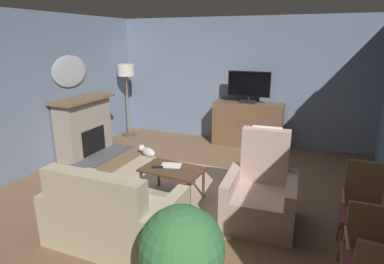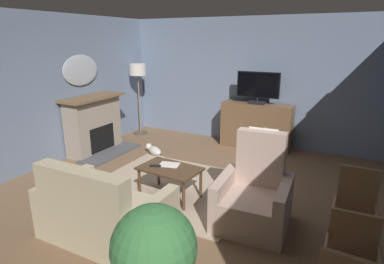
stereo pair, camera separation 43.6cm
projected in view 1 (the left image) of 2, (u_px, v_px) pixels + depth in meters
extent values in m
cube|color=brown|center=(187.00, 195.00, 5.00)|extent=(6.39, 6.53, 0.04)
cube|color=slate|center=(239.00, 81.00, 7.27)|extent=(6.39, 0.10, 2.79)
cube|color=slate|center=(34.00, 93.00, 5.67)|extent=(0.10, 6.53, 2.79)
cube|color=tan|center=(173.00, 187.00, 5.21)|extent=(2.51, 2.10, 0.01)
cube|color=#4C4C51|center=(103.00, 156.00, 6.54)|extent=(0.50, 1.41, 0.04)
cube|color=gray|center=(84.00, 128.00, 6.53)|extent=(0.43, 1.21, 1.14)
cube|color=black|center=(92.00, 141.00, 6.54)|extent=(0.10, 0.68, 0.52)
cube|color=brown|center=(83.00, 99.00, 6.35)|extent=(0.55, 1.37, 0.05)
ellipsoid|color=#B2B7BF|center=(70.00, 71.00, 6.29)|extent=(0.06, 0.93, 0.62)
cube|color=#4A3523|center=(246.00, 144.00, 7.23)|extent=(1.45, 0.40, 0.06)
cube|color=brown|center=(247.00, 124.00, 7.10)|extent=(1.51, 0.46, 0.99)
sphere|color=tan|center=(233.00, 124.00, 6.97)|extent=(0.03, 0.03, 0.03)
sphere|color=tan|center=(258.00, 126.00, 6.77)|extent=(0.03, 0.03, 0.03)
cube|color=black|center=(248.00, 101.00, 6.91)|extent=(0.33, 0.20, 0.06)
cylinder|color=black|center=(248.00, 98.00, 6.89)|extent=(0.04, 0.04, 0.08)
cube|color=black|center=(249.00, 84.00, 6.80)|extent=(0.91, 0.05, 0.54)
cube|color=black|center=(249.00, 84.00, 6.78)|extent=(0.87, 0.01, 0.50)
cube|color=#4C331E|center=(172.00, 169.00, 4.73)|extent=(0.95, 0.64, 0.03)
cylinder|color=#4C331E|center=(203.00, 183.00, 4.83)|extent=(0.04, 0.04, 0.45)
cylinder|color=#4C331E|center=(159.00, 174.00, 5.18)|extent=(0.04, 0.04, 0.45)
cylinder|color=#4C331E|center=(189.00, 197.00, 4.43)|extent=(0.04, 0.04, 0.45)
cylinder|color=#4C331E|center=(142.00, 185.00, 4.78)|extent=(0.04, 0.04, 0.45)
cube|color=black|center=(157.00, 167.00, 4.75)|extent=(0.18, 0.11, 0.02)
cube|color=silver|center=(171.00, 165.00, 4.84)|extent=(0.34, 0.29, 0.01)
cube|color=tan|center=(117.00, 224.00, 3.81)|extent=(1.21, 0.91, 0.42)
cube|color=tan|center=(94.00, 200.00, 3.35)|extent=(1.21, 0.20, 0.58)
cube|color=tan|center=(71.00, 205.00, 4.02)|extent=(0.15, 0.91, 0.64)
cube|color=tan|center=(168.00, 228.00, 3.53)|extent=(0.15, 0.91, 0.64)
cube|color=slate|center=(93.00, 201.00, 3.67)|extent=(0.38, 0.18, 0.36)
cube|color=#BC9E8E|center=(259.00, 207.00, 4.16)|extent=(0.68, 0.92, 0.43)
cube|color=#BC9E8E|center=(265.00, 156.00, 4.31)|extent=(0.64, 0.22, 0.75)
cube|color=#BC9E8E|center=(290.00, 205.00, 4.02)|extent=(0.18, 0.89, 0.63)
cube|color=#BC9E8E|center=(231.00, 196.00, 4.25)|extent=(0.18, 0.89, 0.63)
cube|color=white|center=(267.00, 135.00, 4.30)|extent=(0.39, 0.04, 0.24)
cube|color=olive|center=(370.00, 228.00, 2.89)|extent=(0.39, 0.05, 0.47)
cylinder|color=olive|center=(347.00, 238.00, 2.77)|extent=(0.04, 0.38, 0.03)
cube|color=brown|center=(361.00, 219.00, 3.46)|extent=(0.43, 0.46, 0.08)
cube|color=olive|center=(363.00, 186.00, 3.56)|extent=(0.39, 0.05, 0.59)
cylinder|color=olive|center=(340.00, 245.00, 3.43)|extent=(0.04, 0.04, 0.41)
cylinder|color=olive|center=(378.00, 253.00, 3.29)|extent=(0.04, 0.04, 0.41)
cylinder|color=olive|center=(339.00, 226.00, 3.77)|extent=(0.04, 0.04, 0.41)
cylinder|color=olive|center=(374.00, 233.00, 3.63)|extent=(0.04, 0.04, 0.41)
cylinder|color=olive|center=(344.00, 197.00, 3.47)|extent=(0.04, 0.36, 0.03)
sphere|color=#3D7F42|center=(181.00, 249.00, 2.66)|extent=(0.74, 0.74, 0.74)
ellipsoid|color=beige|center=(148.00, 152.00, 6.55)|extent=(0.42, 0.32, 0.18)
sphere|color=beige|center=(142.00, 148.00, 6.70)|extent=(0.14, 0.14, 0.14)
cone|color=beige|center=(140.00, 146.00, 6.66)|extent=(0.04, 0.04, 0.04)
cone|color=beige|center=(143.00, 145.00, 6.71)|extent=(0.04, 0.04, 0.04)
cylinder|color=beige|center=(156.00, 158.00, 6.33)|extent=(0.22, 0.12, 0.06)
cylinder|color=#4C4233|center=(129.00, 134.00, 8.02)|extent=(0.34, 0.34, 0.04)
cylinder|color=olive|center=(128.00, 106.00, 7.82)|extent=(0.03, 0.03, 1.47)
cylinder|color=beige|center=(126.00, 70.00, 7.57)|extent=(0.40, 0.40, 0.27)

